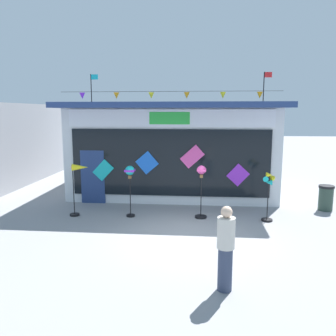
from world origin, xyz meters
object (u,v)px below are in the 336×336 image
(kite_shop_building, at_px, (175,146))
(trash_bin, at_px, (326,198))
(wind_spinner_center_left, at_px, (201,182))
(person_near_camera, at_px, (226,248))
(wind_spinner_far_left, at_px, (79,177))
(wind_spinner_left, at_px, (130,177))
(wind_spinner_center_right, at_px, (268,190))

(kite_shop_building, height_order, trash_bin, kite_shop_building)
(wind_spinner_center_left, bearing_deg, kite_shop_building, 104.87)
(wind_spinner_center_left, relative_size, person_near_camera, 1.03)
(person_near_camera, xyz_separation_m, trash_bin, (3.90, 5.80, -0.41))
(wind_spinner_far_left, xyz_separation_m, trash_bin, (8.33, 1.41, -0.86))
(wind_spinner_far_left, height_order, wind_spinner_left, wind_spinner_far_left)
(wind_spinner_left, distance_m, wind_spinner_center_left, 2.31)
(wind_spinner_left, height_order, person_near_camera, wind_spinner_left)
(kite_shop_building, relative_size, wind_spinner_far_left, 4.83)
(wind_spinner_far_left, relative_size, trash_bin, 1.97)
(wind_spinner_far_left, relative_size, wind_spinner_center_right, 1.11)
(wind_spinner_far_left, xyz_separation_m, wind_spinner_center_right, (6.07, -0.01, -0.29))
(kite_shop_building, xyz_separation_m, wind_spinner_far_left, (-2.84, -4.49, -0.59))
(kite_shop_building, distance_m, person_near_camera, 9.09)
(wind_spinner_far_left, height_order, trash_bin, wind_spinner_far_left)
(wind_spinner_center_left, bearing_deg, wind_spinner_left, -178.13)
(wind_spinner_far_left, distance_m, trash_bin, 8.49)
(kite_shop_building, height_order, person_near_camera, kite_shop_building)
(kite_shop_building, distance_m, wind_spinner_far_left, 5.35)
(kite_shop_building, distance_m, wind_spinner_center_left, 4.55)
(kite_shop_building, bearing_deg, wind_spinner_center_left, -75.13)
(person_near_camera, bearing_deg, wind_spinner_center_right, -4.31)
(wind_spinner_center_left, distance_m, trash_bin, 4.58)
(wind_spinner_far_left, bearing_deg, wind_spinner_left, 2.63)
(wind_spinner_far_left, height_order, wind_spinner_center_left, wind_spinner_far_left)
(wind_spinner_center_right, bearing_deg, kite_shop_building, 125.71)
(wind_spinner_left, relative_size, trash_bin, 1.91)
(wind_spinner_left, xyz_separation_m, wind_spinner_center_right, (4.39, -0.09, -0.32))
(wind_spinner_center_left, distance_m, person_near_camera, 4.58)
(wind_spinner_left, distance_m, wind_spinner_center_right, 4.40)
(person_near_camera, relative_size, trash_bin, 1.90)
(person_near_camera, bearing_deg, trash_bin, -17.70)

